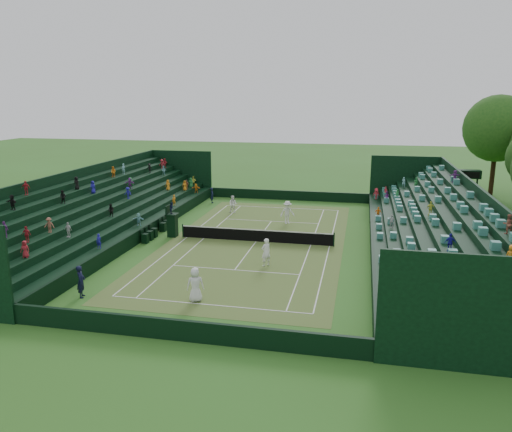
# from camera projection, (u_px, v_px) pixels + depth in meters

# --- Properties ---
(ground) EXTENTS (160.00, 160.00, 0.00)m
(ground) POSITION_uv_depth(u_px,v_px,m) (256.00, 242.00, 37.44)
(ground) COLOR #32631F
(ground) RESTS_ON ground
(court_surface) EXTENTS (12.97, 26.77, 0.01)m
(court_surface) POSITION_uv_depth(u_px,v_px,m) (256.00, 242.00, 37.44)
(court_surface) COLOR #367928
(court_surface) RESTS_ON ground
(perimeter_wall_north) EXTENTS (17.17, 0.20, 1.00)m
(perimeter_wall_north) POSITION_uv_depth(u_px,v_px,m) (288.00, 195.00, 52.42)
(perimeter_wall_north) COLOR black
(perimeter_wall_north) RESTS_ON ground
(perimeter_wall_south) EXTENTS (17.17, 0.20, 1.00)m
(perimeter_wall_south) POSITION_uv_depth(u_px,v_px,m) (181.00, 330.00, 22.23)
(perimeter_wall_south) COLOR black
(perimeter_wall_south) RESTS_ON ground
(perimeter_wall_east) EXTENTS (0.20, 31.77, 1.00)m
(perimeter_wall_east) POSITION_uv_depth(u_px,v_px,m) (372.00, 242.00, 35.60)
(perimeter_wall_east) COLOR black
(perimeter_wall_east) RESTS_ON ground
(perimeter_wall_west) EXTENTS (0.20, 31.77, 1.00)m
(perimeter_wall_west) POSITION_uv_depth(u_px,v_px,m) (150.00, 229.00, 39.06)
(perimeter_wall_west) COLOR black
(perimeter_wall_west) RESTS_ON ground
(north_grandstand) EXTENTS (6.60, 32.00, 4.90)m
(north_grandstand) POSITION_uv_depth(u_px,v_px,m) (435.00, 231.00, 34.50)
(north_grandstand) COLOR black
(north_grandstand) RESTS_ON ground
(south_grandstand) EXTENTS (6.60, 32.00, 4.90)m
(south_grandstand) POSITION_uv_depth(u_px,v_px,m) (101.00, 214.00, 39.66)
(south_grandstand) COLOR black
(south_grandstand) RESTS_ON ground
(tennis_net) EXTENTS (11.67, 0.10, 1.06)m
(tennis_net) POSITION_uv_depth(u_px,v_px,m) (256.00, 235.00, 37.32)
(tennis_net) COLOR black
(tennis_net) RESTS_ON ground
(scoreboard_tower) EXTENTS (2.00, 1.00, 3.70)m
(scoreboard_tower) POSITION_uv_depth(u_px,v_px,m) (470.00, 176.00, 48.29)
(scoreboard_tower) COLOR black
(scoreboard_tower) RESTS_ON ground
(umpire_chair) EXTENTS (0.87, 0.87, 2.73)m
(umpire_chair) POSITION_uv_depth(u_px,v_px,m) (172.00, 222.00, 38.59)
(umpire_chair) COLOR black
(umpire_chair) RESTS_ON ground
(courtside_chairs) EXTENTS (0.48, 5.45, 1.03)m
(courtside_chairs) POSITION_uv_depth(u_px,v_px,m) (158.00, 229.00, 39.43)
(courtside_chairs) COLOR black
(courtside_chairs) RESTS_ON ground
(player_near_west) EXTENTS (1.07, 0.88, 1.88)m
(player_near_west) POSITION_uv_depth(u_px,v_px,m) (195.00, 285.00, 26.41)
(player_near_west) COLOR white
(player_near_west) RESTS_ON ground
(player_near_east) EXTENTS (0.79, 0.79, 1.85)m
(player_near_east) POSITION_uv_depth(u_px,v_px,m) (266.00, 252.00, 31.93)
(player_near_east) COLOR white
(player_near_east) RESTS_ON ground
(player_far_west) EXTENTS (0.84, 0.68, 1.65)m
(player_far_west) POSITION_uv_depth(u_px,v_px,m) (233.00, 204.00, 46.51)
(player_far_west) COLOR white
(player_far_west) RESTS_ON ground
(player_far_east) EXTENTS (1.46, 1.22, 1.96)m
(player_far_east) POSITION_uv_depth(u_px,v_px,m) (287.00, 212.00, 42.60)
(player_far_east) COLOR white
(player_far_east) RESTS_ON ground
(line_judge_north) EXTENTS (0.56, 0.67, 1.57)m
(line_judge_north) POSITION_uv_depth(u_px,v_px,m) (212.00, 195.00, 50.87)
(line_judge_north) COLOR black
(line_judge_north) RESTS_ON ground
(line_judge_south) EXTENTS (0.63, 0.76, 1.80)m
(line_judge_south) POSITION_uv_depth(u_px,v_px,m) (81.00, 281.00, 26.98)
(line_judge_south) COLOR black
(line_judge_south) RESTS_ON ground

